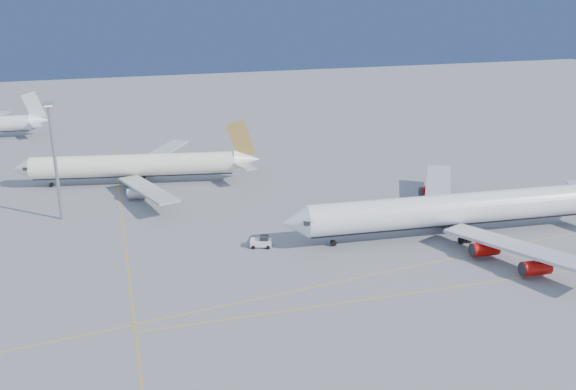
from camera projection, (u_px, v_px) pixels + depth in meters
The scene contains 6 objects.
ground at pixel (349, 264), 120.21m from camera, with size 500.00×500.00×0.00m, color slate.
taxiway_lines at pixel (265, 259), 122.14m from camera, with size 118.86×140.00×0.02m.
airliner_virgin at pixel (459, 209), 131.96m from camera, with size 74.36×66.73×18.34m.
airliner_etihad at pixel (139, 165), 164.43m from camera, with size 62.54×57.17×16.36m.
pushback_tug at pixel (262, 242), 127.20m from camera, with size 4.63×3.56×2.36m.
light_mast at pixel (54, 152), 137.16m from camera, with size 2.26×2.26×26.10m.
Camera 1 is at (-41.13, -102.11, 51.27)m, focal length 40.00 mm.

